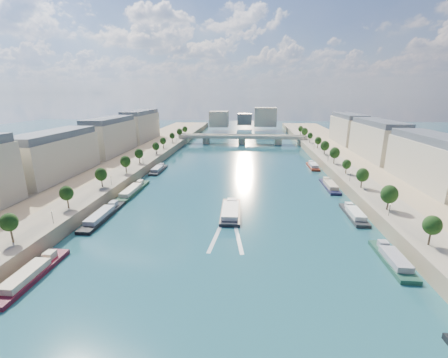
# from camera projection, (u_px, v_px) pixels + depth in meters

# --- Properties ---
(ground) EXTENTS (700.00, 700.00, 0.00)m
(ground) POSITION_uv_depth(u_px,v_px,m) (236.00, 180.00, 155.74)
(ground) COLOR #0E2E3D
(ground) RESTS_ON ground
(quay_left) EXTENTS (44.00, 520.00, 5.00)m
(quay_left) POSITION_uv_depth(u_px,v_px,m) (102.00, 172.00, 160.96)
(quay_left) COLOR #9E8460
(quay_left) RESTS_ON ground
(quay_right) EXTENTS (44.00, 520.00, 5.00)m
(quay_right) POSITION_uv_depth(u_px,v_px,m) (380.00, 179.00, 149.13)
(quay_right) COLOR #9E8460
(quay_right) RESTS_ON ground
(pave_left) EXTENTS (14.00, 520.00, 0.10)m
(pave_left) POSITION_uv_depth(u_px,v_px,m) (129.00, 168.00, 159.02)
(pave_left) COLOR gray
(pave_left) RESTS_ON quay_left
(pave_right) EXTENTS (14.00, 520.00, 0.10)m
(pave_right) POSITION_uv_depth(u_px,v_px,m) (349.00, 173.00, 149.66)
(pave_right) COLOR gray
(pave_right) RESTS_ON quay_right
(trees_left) EXTENTS (4.80, 268.80, 8.26)m
(trees_left) POSITION_uv_depth(u_px,v_px,m) (133.00, 158.00, 159.27)
(trees_left) COLOR #382B1E
(trees_left) RESTS_ON ground
(trees_right) EXTENTS (4.80, 268.80, 8.26)m
(trees_right) POSITION_uv_depth(u_px,v_px,m) (341.00, 158.00, 157.90)
(trees_right) COLOR #382B1E
(trees_right) RESTS_ON ground
(lamps_left) EXTENTS (0.36, 200.36, 4.28)m
(lamps_left) POSITION_uv_depth(u_px,v_px,m) (129.00, 168.00, 148.32)
(lamps_left) COLOR black
(lamps_left) RESTS_ON ground
(lamps_right) EXTENTS (0.36, 200.36, 4.28)m
(lamps_right) POSITION_uv_depth(u_px,v_px,m) (338.00, 165.00, 154.06)
(lamps_right) COLOR black
(lamps_right) RESTS_ON ground
(buildings_left) EXTENTS (16.00, 226.00, 23.20)m
(buildings_left) POSITION_uv_depth(u_px,v_px,m) (87.00, 143.00, 169.66)
(buildings_left) COLOR beige
(buildings_left) RESTS_ON ground
(buildings_right) EXTENTS (16.00, 226.00, 23.20)m
(buildings_right) POSITION_uv_depth(u_px,v_px,m) (400.00, 147.00, 155.70)
(buildings_right) COLOR beige
(buildings_right) RESTS_ON ground
(skyline) EXTENTS (79.00, 42.00, 22.00)m
(skyline) POSITION_uv_depth(u_px,v_px,m) (247.00, 118.00, 361.63)
(skyline) COLOR beige
(skyline) RESTS_ON ground
(bridge) EXTENTS (112.00, 12.00, 8.15)m
(bridge) POSITION_uv_depth(u_px,v_px,m) (242.00, 138.00, 264.79)
(bridge) COLOR #C1B79E
(bridge) RESTS_ON ground
(tour_barge) EXTENTS (7.85, 25.26, 3.59)m
(tour_barge) POSITION_uv_depth(u_px,v_px,m) (231.00, 211.00, 112.10)
(tour_barge) COLOR black
(tour_barge) RESTS_ON ground
(wake) EXTENTS (10.76, 26.00, 0.04)m
(wake) POSITION_uv_depth(u_px,v_px,m) (227.00, 233.00, 96.38)
(wake) COLOR silver
(wake) RESTS_ON ground
(moored_barges_left) EXTENTS (5.00, 159.43, 3.60)m
(moored_barges_left) POSITION_uv_depth(u_px,v_px,m) (102.00, 217.00, 107.31)
(moored_barges_left) COLOR #1C223E
(moored_barges_left) RESTS_ON ground
(moored_barges_right) EXTENTS (5.00, 167.38, 3.60)m
(moored_barges_right) POSITION_uv_depth(u_px,v_px,m) (355.00, 215.00, 108.37)
(moored_barges_right) COLOR black
(moored_barges_right) RESTS_ON ground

